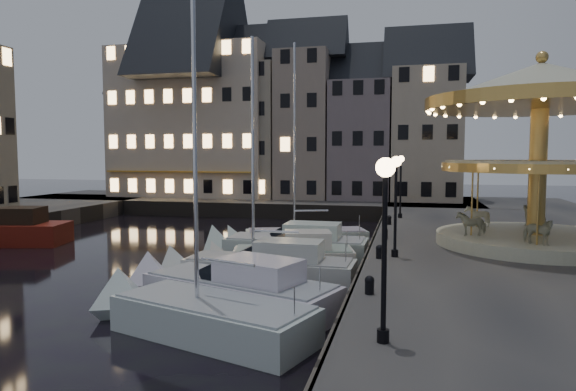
% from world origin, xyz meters
% --- Properties ---
extents(ground, '(160.00, 160.00, 0.00)m').
position_xyz_m(ground, '(0.00, 0.00, 0.00)').
color(ground, black).
rests_on(ground, ground).
extents(quay_east, '(16.00, 56.00, 1.30)m').
position_xyz_m(quay_east, '(14.00, 6.00, 0.65)').
color(quay_east, '#474442').
rests_on(quay_east, ground).
extents(quay_north, '(44.00, 12.00, 1.30)m').
position_xyz_m(quay_north, '(-8.00, 28.00, 0.65)').
color(quay_north, '#474442').
rests_on(quay_north, ground).
extents(quaywall_e, '(0.15, 44.00, 1.30)m').
position_xyz_m(quaywall_e, '(6.00, 6.00, 0.65)').
color(quaywall_e, '#47423A').
rests_on(quaywall_e, ground).
extents(quaywall_n, '(48.00, 0.15, 1.30)m').
position_xyz_m(quaywall_n, '(-6.00, 22.00, 0.65)').
color(quaywall_n, '#47423A').
rests_on(quaywall_n, ground).
extents(streetlamp_a, '(0.44, 0.44, 4.17)m').
position_xyz_m(streetlamp_a, '(7.20, -9.00, 4.02)').
color(streetlamp_a, black).
rests_on(streetlamp_a, quay_east).
extents(streetlamp_b, '(0.44, 0.44, 4.17)m').
position_xyz_m(streetlamp_b, '(7.20, 1.00, 4.02)').
color(streetlamp_b, black).
rests_on(streetlamp_b, quay_east).
extents(streetlamp_c, '(0.44, 0.44, 4.17)m').
position_xyz_m(streetlamp_c, '(7.20, 14.50, 4.02)').
color(streetlamp_c, black).
rests_on(streetlamp_c, quay_east).
extents(bollard_a, '(0.30, 0.30, 0.57)m').
position_xyz_m(bollard_a, '(6.60, -5.00, 1.60)').
color(bollard_a, black).
rests_on(bollard_a, quay_east).
extents(bollard_b, '(0.30, 0.30, 0.57)m').
position_xyz_m(bollard_b, '(6.60, 0.50, 1.60)').
color(bollard_b, black).
rests_on(bollard_b, quay_east).
extents(bollard_c, '(0.30, 0.30, 0.57)m').
position_xyz_m(bollard_c, '(6.60, 5.50, 1.60)').
color(bollard_c, black).
rests_on(bollard_c, quay_east).
extents(bollard_d, '(0.30, 0.30, 0.57)m').
position_xyz_m(bollard_d, '(6.60, 11.00, 1.60)').
color(bollard_d, black).
rests_on(bollard_d, quay_east).
extents(townhouse_na, '(5.50, 8.00, 12.80)m').
position_xyz_m(townhouse_na, '(-19.50, 30.00, 7.78)').
color(townhouse_na, gray).
rests_on(townhouse_na, quay_north).
extents(townhouse_nb, '(6.16, 8.00, 13.80)m').
position_xyz_m(townhouse_nb, '(-14.05, 30.00, 8.28)').
color(townhouse_nb, slate).
rests_on(townhouse_nb, quay_north).
extents(townhouse_nc, '(6.82, 8.00, 14.80)m').
position_xyz_m(townhouse_nc, '(-8.00, 30.00, 8.78)').
color(townhouse_nc, gray).
rests_on(townhouse_nc, quay_north).
extents(townhouse_nd, '(5.50, 8.00, 15.80)m').
position_xyz_m(townhouse_nd, '(-2.25, 30.00, 9.28)').
color(townhouse_nd, gray).
rests_on(townhouse_nd, quay_north).
extents(townhouse_ne, '(6.16, 8.00, 12.80)m').
position_xyz_m(townhouse_ne, '(3.20, 30.00, 7.78)').
color(townhouse_ne, slate).
rests_on(townhouse_ne, quay_north).
extents(townhouse_nf, '(6.82, 8.00, 13.80)m').
position_xyz_m(townhouse_nf, '(9.25, 30.00, 8.28)').
color(townhouse_nf, tan).
rests_on(townhouse_nf, quay_north).
extents(hotel_corner, '(17.60, 9.00, 16.80)m').
position_xyz_m(hotel_corner, '(-14.00, 30.00, 9.78)').
color(hotel_corner, beige).
rests_on(hotel_corner, quay_north).
extents(motorboat_a, '(7.45, 4.54, 12.44)m').
position_xyz_m(motorboat_a, '(1.48, -6.08, 0.54)').
color(motorboat_a, silver).
rests_on(motorboat_a, ground).
extents(motorboat_b, '(8.27, 4.93, 2.15)m').
position_xyz_m(motorboat_b, '(1.54, -3.34, 0.64)').
color(motorboat_b, silver).
rests_on(motorboat_b, ground).
extents(motorboat_c, '(8.28, 2.31, 11.00)m').
position_xyz_m(motorboat_c, '(1.62, 0.21, 0.68)').
color(motorboat_c, silver).
rests_on(motorboat_c, ground).
extents(motorboat_d, '(6.73, 3.59, 2.15)m').
position_xyz_m(motorboat_d, '(2.08, 2.64, 0.64)').
color(motorboat_d, silver).
rests_on(motorboat_d, ground).
extents(motorboat_e, '(8.51, 2.59, 2.15)m').
position_xyz_m(motorboat_e, '(1.55, 5.83, 0.64)').
color(motorboat_e, silver).
rests_on(motorboat_e, ground).
extents(motorboat_f, '(8.04, 4.48, 10.81)m').
position_xyz_m(motorboat_f, '(1.36, 8.62, 0.53)').
color(motorboat_f, silver).
rests_on(motorboat_f, ground).
extents(red_fishing_boat, '(8.65, 4.55, 6.17)m').
position_xyz_m(red_fishing_boat, '(-16.81, 6.09, 0.71)').
color(red_fishing_boat, maroon).
rests_on(red_fishing_boat, ground).
extents(carousel, '(10.17, 10.17, 8.90)m').
position_xyz_m(carousel, '(13.49, 5.08, 7.16)').
color(carousel, beige).
rests_on(carousel, quay_east).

